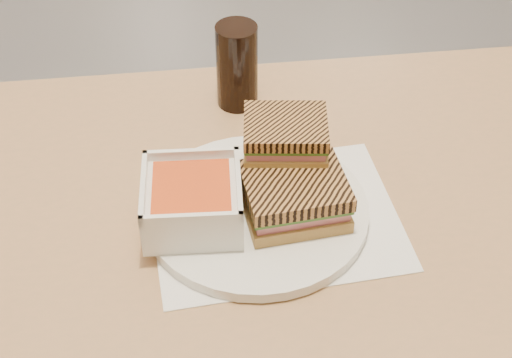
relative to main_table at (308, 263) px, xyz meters
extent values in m
cube|color=#AF7E52|center=(0.00, 0.00, 0.10)|extent=(1.27, 0.83, 0.03)
cube|color=white|center=(-0.05, -0.01, 0.11)|extent=(0.34, 0.27, 0.00)
cylinder|color=white|center=(-0.08, 0.00, 0.12)|extent=(0.30, 0.30, 0.02)
cube|color=white|center=(-0.16, 0.00, 0.16)|extent=(0.15, 0.15, 0.05)
cube|color=#DE4617|center=(-0.16, 0.00, 0.19)|extent=(0.11, 0.11, 0.01)
cube|color=white|center=(-0.10, -0.01, 0.19)|extent=(0.03, 0.12, 0.01)
cube|color=white|center=(-0.22, 0.01, 0.19)|extent=(0.03, 0.12, 0.01)
cube|color=white|center=(-0.15, 0.06, 0.19)|extent=(0.12, 0.03, 0.01)
cube|color=white|center=(-0.17, -0.06, 0.19)|extent=(0.12, 0.03, 0.01)
cube|color=#BF9443|center=(-0.03, -0.02, 0.14)|extent=(0.13, 0.11, 0.02)
cube|color=#C97885|center=(-0.03, -0.02, 0.16)|extent=(0.12, 0.10, 0.01)
cube|color=#386B23|center=(-0.03, -0.02, 0.17)|extent=(0.13, 0.11, 0.01)
cube|color=#A77338|center=(-0.03, -0.02, 0.18)|extent=(0.13, 0.11, 0.02)
cube|color=#BF9443|center=(-0.03, 0.05, 0.19)|extent=(0.13, 0.11, 0.02)
cube|color=#C97885|center=(-0.03, 0.05, 0.20)|extent=(0.12, 0.11, 0.01)
cube|color=#386B23|center=(-0.03, 0.05, 0.21)|extent=(0.12, 0.11, 0.01)
cube|color=#A77338|center=(-0.03, 0.05, 0.22)|extent=(0.13, 0.11, 0.02)
cylinder|color=black|center=(-0.05, 0.26, 0.18)|extent=(0.06, 0.06, 0.14)
camera|label=1|loc=(-0.25, -0.69, 0.84)|focal=53.35mm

